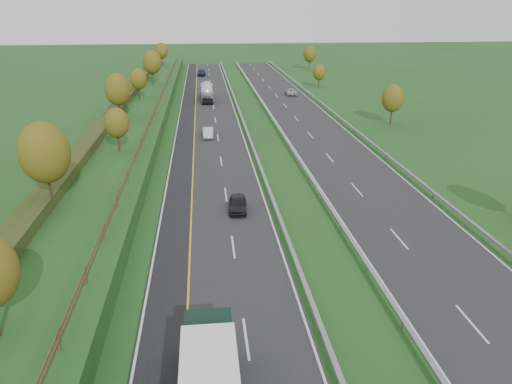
% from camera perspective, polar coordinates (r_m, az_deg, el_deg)
% --- Properties ---
extents(ground, '(400.00, 400.00, 0.00)m').
position_cam_1_polar(ground, '(71.41, 1.18, 5.56)').
color(ground, '#1B4B1A').
rests_on(ground, ground).
extents(near_carriageway, '(10.50, 200.00, 0.04)m').
position_cam_1_polar(near_carriageway, '(75.71, -5.36, 6.36)').
color(near_carriageway, '#242427').
rests_on(near_carriageway, ground).
extents(far_carriageway, '(10.50, 200.00, 0.04)m').
position_cam_1_polar(far_carriageway, '(77.65, 6.99, 6.65)').
color(far_carriageway, '#242427').
rests_on(far_carriageway, ground).
extents(hard_shoulder, '(3.00, 200.00, 0.04)m').
position_cam_1_polar(hard_shoulder, '(75.77, -8.21, 6.25)').
color(hard_shoulder, black).
rests_on(hard_shoulder, ground).
extents(lane_markings, '(26.75, 200.00, 0.01)m').
position_cam_1_polar(lane_markings, '(75.92, -0.49, 6.51)').
color(lane_markings, silver).
rests_on(lane_markings, near_carriageway).
extents(embankment_left, '(12.00, 200.00, 2.00)m').
position_cam_1_polar(embankment_left, '(76.46, -15.23, 6.62)').
color(embankment_left, '#1B4B1A').
rests_on(embankment_left, ground).
extents(hedge_left, '(2.20, 180.00, 1.10)m').
position_cam_1_polar(hedge_left, '(76.47, -16.83, 7.66)').
color(hedge_left, '#263515').
rests_on(hedge_left, embankment_left).
extents(fence_left, '(0.12, 189.06, 1.20)m').
position_cam_1_polar(fence_left, '(75.09, -11.98, 8.01)').
color(fence_left, '#422B19').
rests_on(fence_left, embankment_left).
extents(median_barrier_near, '(0.32, 200.00, 0.71)m').
position_cam_1_polar(median_barrier_near, '(75.84, -1.03, 6.93)').
color(median_barrier_near, gray).
rests_on(median_barrier_near, ground).
extents(median_barrier_far, '(0.32, 200.00, 0.71)m').
position_cam_1_polar(median_barrier_far, '(76.45, 2.81, 7.02)').
color(median_barrier_far, gray).
rests_on(median_barrier_far, ground).
extents(outer_barrier_far, '(0.32, 200.00, 0.71)m').
position_cam_1_polar(outer_barrier_far, '(79.01, 11.14, 7.11)').
color(outer_barrier_far, gray).
rests_on(outer_barrier_far, ground).
extents(trees_left, '(6.64, 164.30, 7.66)m').
position_cam_1_polar(trees_left, '(72.08, -15.73, 10.13)').
color(trees_left, '#2D2116').
rests_on(trees_left, embankment_left).
extents(trees_far, '(8.45, 118.60, 7.12)m').
position_cam_1_polar(trees_far, '(108.03, 10.66, 12.64)').
color(trees_far, '#2D2116').
rests_on(trees_far, ground).
extents(road_tanker, '(2.40, 11.22, 3.46)m').
position_cam_1_polar(road_tanker, '(105.34, -5.63, 11.38)').
color(road_tanker, silver).
rests_on(road_tanker, near_carriageway).
extents(car_dark_near, '(1.94, 4.23, 1.40)m').
position_cam_1_polar(car_dark_near, '(47.52, -2.10, -1.36)').
color(car_dark_near, black).
rests_on(car_dark_near, near_carriageway).
extents(car_silver_mid, '(1.55, 4.29, 1.41)m').
position_cam_1_polar(car_silver_mid, '(74.99, -5.50, 6.79)').
color(car_silver_mid, silver).
rests_on(car_silver_mid, near_carriageway).
extents(car_small_far, '(2.51, 5.48, 1.55)m').
position_cam_1_polar(car_small_far, '(144.02, -6.27, 13.39)').
color(car_small_far, '#151742').
rests_on(car_small_far, near_carriageway).
extents(car_oncoming, '(2.58, 5.01, 1.35)m').
position_cam_1_polar(car_oncoming, '(111.81, 4.03, 11.37)').
color(car_oncoming, silver).
rests_on(car_oncoming, far_carriageway).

